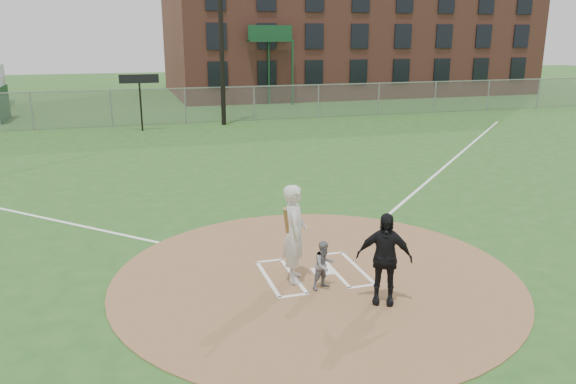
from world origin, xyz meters
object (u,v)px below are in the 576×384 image
object	(u,v)px
home_plate	(322,271)
catcher	(324,265)
batter_at_plate	(295,233)
umpire	(384,258)

from	to	relation	value
home_plate	catcher	size ratio (longest dim) A/B	0.41
home_plate	batter_at_plate	distance (m)	1.22
home_plate	catcher	world-z (taller)	catcher
batter_at_plate	catcher	bearing A→B (deg)	-51.40
home_plate	umpire	world-z (taller)	umpire
catcher	batter_at_plate	bearing A→B (deg)	110.77
home_plate	batter_at_plate	world-z (taller)	batter_at_plate
home_plate	umpire	xyz separation A→B (m)	(0.60, -1.61, 0.86)
umpire	catcher	bearing A→B (deg)	161.35
home_plate	batter_at_plate	bearing A→B (deg)	-164.03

